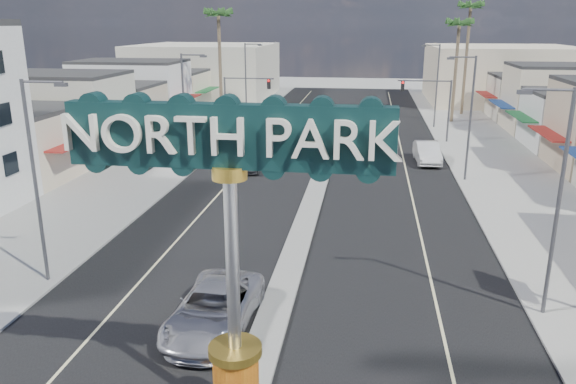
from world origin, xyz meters
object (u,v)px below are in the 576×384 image
(gateway_sign, at_px, (231,234))
(traffic_signal_left, at_px, (243,95))
(streetlight_r_far, at_px, (436,82))
(streetlight_r_near, at_px, (555,194))
(traffic_signal_right, at_px, (431,98))
(streetlight_l_mid, at_px, (186,106))
(palm_left_far, at_px, (219,20))
(streetlight_l_near, at_px, (38,173))
(streetlight_l_far, at_px, (247,79))
(palm_right_mid, at_px, (459,28))
(car_parked_right, at_px, (427,152))
(palm_right_far, at_px, (470,12))
(suv_left, at_px, (214,309))
(car_parked_left, at_px, (253,160))
(streetlight_r_mid, at_px, (469,112))

(gateway_sign, bearing_deg, traffic_signal_left, 102.33)
(gateway_sign, bearing_deg, streetlight_r_far, 78.22)
(streetlight_r_near, distance_m, streetlight_r_far, 42.00)
(traffic_signal_right, bearing_deg, streetlight_l_mid, -144.50)
(traffic_signal_right, distance_m, palm_left_far, 24.09)
(traffic_signal_left, relative_size, streetlight_l_near, 0.67)
(streetlight_l_far, bearing_deg, streetlight_l_mid, -90.00)
(palm_right_mid, bearing_deg, car_parked_right, -102.78)
(palm_right_far, height_order, suv_left, palm_right_far)
(traffic_signal_left, height_order, palm_left_far, palm_left_far)
(gateway_sign, height_order, car_parked_left, gateway_sign)
(traffic_signal_right, bearing_deg, palm_left_far, 164.85)
(streetlight_l_mid, xyz_separation_m, palm_left_far, (-2.57, 20.00, 6.43))
(streetlight_l_mid, xyz_separation_m, palm_right_mid, (23.43, 26.00, 5.54))
(traffic_signal_left, relative_size, streetlight_l_far, 0.67)
(palm_right_far, relative_size, car_parked_right, 2.70)
(streetlight_r_far, relative_size, car_parked_left, 2.00)
(streetlight_r_far, xyz_separation_m, palm_right_far, (4.57, 10.00, 7.32))
(streetlight_l_far, distance_m, palm_right_far, 28.29)
(traffic_signal_left, height_order, streetlight_l_near, streetlight_l_near)
(streetlight_l_near, xyz_separation_m, suv_left, (8.36, -2.87, -4.23))
(streetlight_l_far, height_order, car_parked_right, streetlight_l_far)
(streetlight_r_near, height_order, streetlight_r_mid, same)
(streetlight_r_far, bearing_deg, palm_right_far, 65.45)
(streetlight_l_mid, bearing_deg, car_parked_right, 16.15)
(traffic_signal_left, xyz_separation_m, streetlight_r_far, (19.62, 8.01, 0.79))
(palm_right_far, bearing_deg, gateway_sign, -104.03)
(streetlight_l_far, height_order, palm_left_far, palm_left_far)
(streetlight_l_near, relative_size, car_parked_right, 1.73)
(car_parked_left, bearing_deg, streetlight_r_far, 55.49)
(streetlight_r_mid, xyz_separation_m, car_parked_right, (-2.10, 5.44, -4.21))
(streetlight_r_near, distance_m, streetlight_r_mid, 20.00)
(gateway_sign, xyz_separation_m, palm_right_mid, (13.00, 54.02, 4.67))
(streetlight_l_far, bearing_deg, palm_right_mid, 9.69)
(palm_right_mid, bearing_deg, streetlight_r_near, -93.19)
(streetlight_l_far, bearing_deg, palm_left_far, -142.08)
(traffic_signal_right, relative_size, streetlight_l_near, 0.67)
(streetlight_l_mid, height_order, car_parked_left, streetlight_l_mid)
(streetlight_l_far, bearing_deg, gateway_sign, -78.22)
(palm_right_far, relative_size, suv_left, 2.33)
(traffic_signal_right, relative_size, streetlight_r_mid, 0.67)
(palm_right_far, bearing_deg, streetlight_l_mid, -128.48)
(streetlight_l_mid, xyz_separation_m, car_parked_right, (18.77, 5.44, -4.21))
(traffic_signal_right, bearing_deg, streetlight_r_mid, -84.90)
(car_parked_left, xyz_separation_m, car_parked_right, (13.83, 4.41, 0.09))
(streetlight_r_near, bearing_deg, streetlight_r_far, 90.00)
(traffic_signal_right, distance_m, streetlight_r_far, 8.14)
(traffic_signal_left, xyz_separation_m, suv_left, (7.11, -36.87, -3.44))
(streetlight_l_near, bearing_deg, car_parked_left, 76.80)
(streetlight_r_far, height_order, palm_left_far, palm_left_far)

